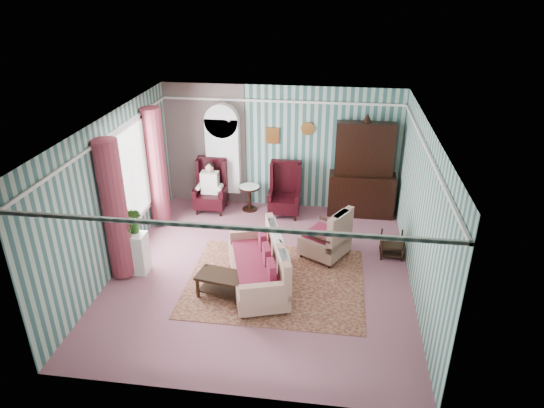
# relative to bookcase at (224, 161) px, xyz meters

# --- Properties ---
(floor) EXTENTS (6.00, 6.00, 0.00)m
(floor) POSITION_rel_bookcase_xyz_m (1.35, -2.84, -1.12)
(floor) COLOR #884F5C
(floor) RESTS_ON ground
(room_shell) EXTENTS (5.53, 6.02, 2.91)m
(room_shell) POSITION_rel_bookcase_xyz_m (0.73, -2.66, 0.89)
(room_shell) COLOR #335D59
(room_shell) RESTS_ON ground
(bookcase) EXTENTS (0.80, 0.28, 2.24)m
(bookcase) POSITION_rel_bookcase_xyz_m (0.00, 0.00, 0.00)
(bookcase) COLOR silver
(bookcase) RESTS_ON floor
(dresser_hutch) EXTENTS (1.50, 0.56, 2.36)m
(dresser_hutch) POSITION_rel_bookcase_xyz_m (3.25, -0.12, 0.06)
(dresser_hutch) COLOR black
(dresser_hutch) RESTS_ON floor
(wingback_left) EXTENTS (0.76, 0.80, 1.25)m
(wingback_left) POSITION_rel_bookcase_xyz_m (-0.25, -0.39, -0.50)
(wingback_left) COLOR black
(wingback_left) RESTS_ON floor
(wingback_right) EXTENTS (0.76, 0.80, 1.25)m
(wingback_right) POSITION_rel_bookcase_xyz_m (1.50, -0.39, -0.50)
(wingback_right) COLOR black
(wingback_right) RESTS_ON floor
(seated_woman) EXTENTS (0.44, 0.40, 1.18)m
(seated_woman) POSITION_rel_bookcase_xyz_m (-0.25, -0.39, -0.53)
(seated_woman) COLOR silver
(seated_woman) RESTS_ON floor
(round_side_table) EXTENTS (0.50, 0.50, 0.60)m
(round_side_table) POSITION_rel_bookcase_xyz_m (0.65, -0.24, -0.82)
(round_side_table) COLOR black
(round_side_table) RESTS_ON floor
(nest_table) EXTENTS (0.45, 0.38, 0.54)m
(nest_table) POSITION_rel_bookcase_xyz_m (3.82, -1.94, -0.85)
(nest_table) COLOR black
(nest_table) RESTS_ON floor
(plant_stand) EXTENTS (0.55, 0.35, 0.80)m
(plant_stand) POSITION_rel_bookcase_xyz_m (-1.05, -3.14, -0.72)
(plant_stand) COLOR white
(plant_stand) RESTS_ON floor
(rug) EXTENTS (3.20, 2.60, 0.01)m
(rug) POSITION_rel_bookcase_xyz_m (1.65, -3.14, -1.11)
(rug) COLOR #471C17
(rug) RESTS_ON floor
(sofa) EXTENTS (1.56, 2.19, 0.99)m
(sofa) POSITION_rel_bookcase_xyz_m (1.34, -3.31, -0.62)
(sofa) COLOR beige
(sofa) RESTS_ON floor
(floral_armchair) EXTENTS (1.11, 1.14, 1.04)m
(floral_armchair) POSITION_rel_bookcase_xyz_m (2.49, -2.10, -0.60)
(floral_armchair) COLOR #C0B895
(floral_armchair) RESTS_ON floor
(coffee_table) EXTENTS (0.88, 0.62, 0.42)m
(coffee_table) POSITION_rel_bookcase_xyz_m (0.75, -3.65, -0.91)
(coffee_table) COLOR black
(coffee_table) RESTS_ON floor
(potted_plant_a) EXTENTS (0.41, 0.37, 0.42)m
(potted_plant_a) POSITION_rel_bookcase_xyz_m (-1.06, -3.25, -0.11)
(potted_plant_a) COLOR #1F4A17
(potted_plant_a) RESTS_ON plant_stand
(potted_plant_b) EXTENTS (0.34, 0.31, 0.51)m
(potted_plant_b) POSITION_rel_bookcase_xyz_m (-0.96, -3.07, -0.06)
(potted_plant_b) COLOR #2B591C
(potted_plant_b) RESTS_ON plant_stand
(potted_plant_c) EXTENTS (0.28, 0.28, 0.43)m
(potted_plant_c) POSITION_rel_bookcase_xyz_m (-1.07, -3.02, -0.10)
(potted_plant_c) COLOR #1F531A
(potted_plant_c) RESTS_ON plant_stand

